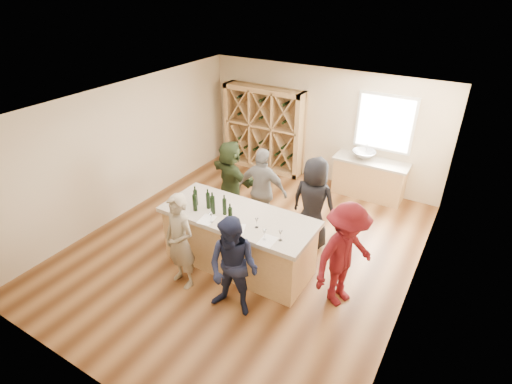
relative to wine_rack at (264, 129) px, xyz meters
The scene contains 35 objects.
floor 3.78m from the wine_rack, 65.36° to the right, with size 6.00×7.00×0.10m, color brown.
ceiling 4.00m from the wine_rack, 65.36° to the right, with size 6.00×7.00×0.10m, color white.
wall_back 1.56m from the wine_rack, 10.57° to the left, with size 6.00×0.10×2.80m, color beige.
wall_front 6.99m from the wine_rack, 77.60° to the right, with size 6.00×0.10×2.80m, color beige.
wall_left 3.63m from the wine_rack, 115.36° to the right, with size 0.10×7.00×2.80m, color beige.
wall_right 5.61m from the wine_rack, 35.70° to the right, with size 0.10×7.00×2.80m, color beige.
window_frame 3.08m from the wine_rack, ahead, with size 1.30×0.06×1.30m, color white.
window_pane 3.07m from the wine_rack, ahead, with size 1.18×0.01×1.18m, color white.
wine_rack is the anchor object (origin of this frame).
back_counter_base 2.98m from the wine_rack, ahead, with size 1.60×0.58×0.86m, color tan.
back_counter_top 2.91m from the wine_rack, ahead, with size 1.70×0.62×0.06m, color #B6A995.
sink 2.70m from the wine_rack, ahead, with size 0.54×0.54×0.19m, color silver.
faucet 2.70m from the wine_rack, ahead, with size 0.02×0.02×0.30m, color silver.
tasting_counter_base 4.19m from the wine_rack, 66.19° to the right, with size 2.60×1.00×1.00m, color tan.
tasting_counter_top 4.15m from the wine_rack, 66.19° to the right, with size 2.72×1.12×0.08m, color #B6A995.
wine_bottle_a 4.00m from the wine_rack, 77.62° to the right, with size 0.07×0.07×0.29m, color black.
wine_bottle_b 4.18m from the wine_rack, 76.62° to the right, with size 0.08×0.08×0.31m, color black.
wine_bottle_c 4.05m from the wine_rack, 73.94° to the right, with size 0.07×0.07×0.30m, color black.
wine_bottle_d 4.19m from the wine_rack, 72.08° to the right, with size 0.08×0.08×0.33m, color black.
wine_bottle_e 4.18m from the wine_rack, 69.27° to the right, with size 0.07×0.07×0.29m, color black.
wine_glass_a 4.46m from the wine_rack, 71.34° to the right, with size 0.07×0.07×0.17m, color white.
wine_glass_b 4.66m from the wine_rack, 65.61° to the right, with size 0.06×0.06×0.16m, color white.
wine_glass_c 4.85m from the wine_rack, 59.95° to the right, with size 0.07×0.07×0.18m, color white.
wine_glass_d 4.52m from the wine_rack, 61.56° to the right, with size 0.06×0.06×0.16m, color white.
wine_glass_e 4.87m from the wine_rack, 57.08° to the right, with size 0.07×0.07×0.17m, color white.
tasting_menu_a 4.40m from the wine_rack, 72.58° to the right, with size 0.23×0.32×0.00m, color white.
tasting_menu_b 4.59m from the wine_rack, 65.37° to the right, with size 0.23×0.31×0.00m, color white.
tasting_menu_c 4.88m from the wine_rack, 59.41° to the right, with size 0.24×0.32×0.00m, color white.
person_near_left 4.83m from the wine_rack, 76.56° to the right, with size 0.63×0.46×1.72m, color gray.
person_near_right 5.28m from the wine_rack, 64.99° to the right, with size 0.82×0.45×1.70m, color #191E38.
person_server 5.16m from the wine_rack, 46.10° to the right, with size 1.17×0.54×1.81m, color #590F14.
person_far_mid 2.93m from the wine_rack, 60.45° to the right, with size 1.04×0.53×1.78m, color slate.
person_far_right 3.56m from the wine_rack, 44.83° to the right, with size 0.89×0.58×1.82m, color black.
person_far_left 2.43m from the wine_rack, 76.94° to the right, with size 1.56×0.56×1.69m, color #263319.
wine_bottle_f 4.45m from the wine_rack, 67.16° to the right, with size 0.07×0.07×0.30m, color black.
Camera 1 is at (3.40, -5.32, 4.74)m, focal length 28.00 mm.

